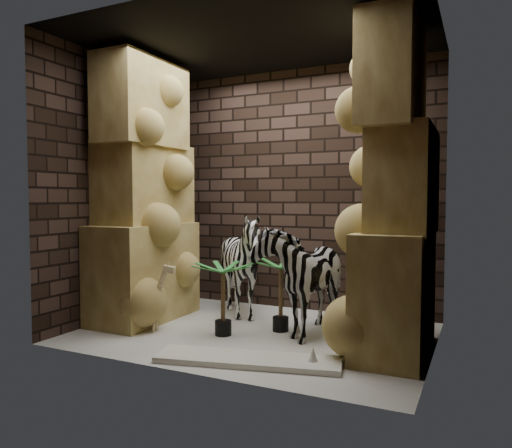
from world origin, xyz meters
The scene contains 14 objects.
floor centered at (0.00, 0.00, 0.00)m, with size 3.50×3.50×0.00m, color silver.
ceiling centered at (0.00, 0.00, 3.00)m, with size 3.50×3.50×0.00m, color black.
wall_back centered at (0.00, 1.25, 1.50)m, with size 3.50×3.50×0.00m, color black.
wall_front centered at (0.00, -1.25, 1.50)m, with size 3.50×3.50×0.00m, color black.
wall_left centered at (-1.75, 0.00, 1.50)m, with size 3.00×3.00×0.00m, color black.
wall_right centered at (1.75, 0.00, 1.50)m, with size 3.00×3.00×0.00m, color black.
rock_pillar_left centered at (-1.40, 0.00, 1.50)m, with size 0.68×1.30×3.00m, color #CEBE6F, non-canonical shape.
rock_pillar_right centered at (1.42, 0.00, 1.50)m, with size 0.58×1.25×3.00m, color #CEBE6F, non-canonical shape.
zebra_right centered at (0.44, 0.29, 0.67)m, with size 0.61×1.13×1.34m, color white.
zebra_left centered at (-0.42, 0.55, 0.55)m, with size 0.98×1.22×1.10m, color white.
giraffe_toy centered at (-1.05, -0.41, 0.38)m, with size 0.39×0.13×0.76m, color beige, non-canonical shape.
palm_front centered at (0.22, 0.20, 0.39)m, with size 0.36×0.36×0.77m, color #1C7025, non-canonical shape.
palm_back centered at (-0.25, -0.19, 0.37)m, with size 0.36×0.36×0.75m, color #1C7025, non-canonical shape.
surfboard centered at (0.34, -0.82, 0.03)m, with size 1.58×0.39×0.05m, color white.
Camera 1 is at (2.12, -4.41, 1.39)m, focal length 33.62 mm.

